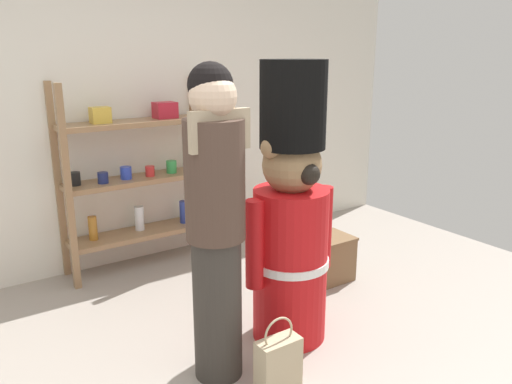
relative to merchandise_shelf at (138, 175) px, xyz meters
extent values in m
cube|color=silver|center=(-0.37, 0.22, 0.53)|extent=(6.40, 0.12, 2.60)
cube|color=#93704C|center=(-0.59, -0.15, 0.00)|extent=(0.05, 0.05, 1.54)
cube|color=#93704C|center=(0.58, -0.15, 0.00)|extent=(0.05, 0.05, 1.54)
cube|color=#93704C|center=(-0.59, 0.15, 0.00)|extent=(0.05, 0.05, 1.54)
cube|color=#93704C|center=(0.58, 0.15, 0.00)|extent=(0.05, 0.05, 1.54)
cube|color=#93704C|center=(0.00, 0.00, -0.50)|extent=(1.18, 0.30, 0.04)
cube|color=#93704C|center=(0.00, 0.00, -0.03)|extent=(1.18, 0.30, 0.04)
cube|color=#93704C|center=(0.00, 0.00, 0.43)|extent=(1.18, 0.30, 0.04)
cylinder|color=black|center=(-0.50, 0.02, 0.04)|extent=(0.08, 0.08, 0.10)
cylinder|color=navy|center=(-0.30, -0.03, 0.03)|extent=(0.08, 0.08, 0.09)
cylinder|color=blue|center=(-0.10, 0.00, 0.04)|extent=(0.09, 0.09, 0.10)
cylinder|color=red|center=(0.09, -0.02, 0.03)|extent=(0.08, 0.08, 0.08)
cylinder|color=green|center=(0.29, -0.01, 0.04)|extent=(0.09, 0.09, 0.10)
cylinder|color=yellow|center=(0.49, -0.03, 0.03)|extent=(0.08, 0.08, 0.09)
cylinder|color=#B27226|center=(-0.40, 0.01, -0.38)|extent=(0.07, 0.07, 0.19)
cylinder|color=silver|center=(0.00, 0.03, -0.37)|extent=(0.08, 0.08, 0.21)
cylinder|color=navy|center=(0.39, -0.01, -0.38)|extent=(0.08, 0.08, 0.20)
cube|color=gold|center=(-0.27, 0.00, 0.51)|extent=(0.14, 0.11, 0.12)
cube|color=#B21E2D|center=(0.26, 0.00, 0.51)|extent=(0.18, 0.14, 0.13)
cylinder|color=red|center=(0.33, -1.59, -0.29)|extent=(0.45, 0.45, 0.96)
cylinder|color=white|center=(0.33, -1.59, -0.26)|extent=(0.47, 0.47, 0.05)
sphere|color=#987550|center=(0.33, -1.59, 0.34)|extent=(0.35, 0.35, 0.35)
sphere|color=#987550|center=(0.18, -1.59, 0.45)|extent=(0.12, 0.12, 0.12)
sphere|color=#987550|center=(0.48, -1.59, 0.45)|extent=(0.12, 0.12, 0.12)
cylinder|color=black|center=(0.33, -1.59, 0.68)|extent=(0.38, 0.38, 0.50)
cylinder|color=red|center=(0.07, -1.59, -0.10)|extent=(0.11, 0.11, 0.53)
cylinder|color=red|center=(0.59, -1.59, -0.10)|extent=(0.11, 0.11, 0.53)
sphere|color=black|center=(0.33, -1.74, 0.31)|extent=(0.12, 0.12, 0.12)
cylinder|color=#38332D|center=(-0.24, -1.68, -0.37)|extent=(0.26, 0.26, 0.81)
cylinder|color=#4C382D|center=(-0.24, -1.68, 0.34)|extent=(0.31, 0.31, 0.62)
sphere|color=beige|center=(-0.24, -1.68, 0.76)|extent=(0.24, 0.24, 0.24)
cube|color=tan|center=(-0.24, -1.74, 0.61)|extent=(0.33, 0.04, 0.20)
sphere|color=black|center=(-0.24, -1.66, 0.82)|extent=(0.23, 0.23, 0.23)
cube|color=#C1AD89|center=(-0.05, -1.98, -0.62)|extent=(0.24, 0.12, 0.29)
torus|color=#C1AD89|center=(-0.05, -1.98, -0.44)|extent=(0.18, 0.01, 0.18)
cube|color=brown|center=(1.08, -1.11, -0.60)|extent=(0.36, 0.28, 0.33)
cube|color=brown|center=(1.08, -1.11, -0.43)|extent=(0.37, 0.29, 0.02)
camera|label=1|loc=(-1.46, -3.85, 0.97)|focal=35.62mm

